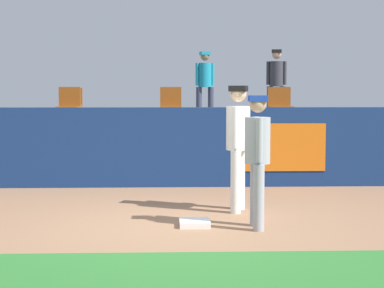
{
  "coord_description": "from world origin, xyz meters",
  "views": [
    {
      "loc": [
        -0.05,
        -8.1,
        1.74
      ],
      "look_at": [
        0.28,
        1.03,
        1.0
      ],
      "focal_mm": 58.86,
      "sensor_mm": 36.0,
      "label": 1
    }
  ],
  "objects_px": {
    "first_base": "(195,223)",
    "player_runner_visitor": "(257,152)",
    "seat_front_center": "(171,105)",
    "spectator_hooded": "(276,80)",
    "seat_back_left": "(72,103)",
    "seat_front_left": "(69,105)",
    "seat_front_right": "(280,105)",
    "spectator_capped": "(205,81)",
    "player_fielder_home": "(238,139)"
  },
  "relations": [
    {
      "from": "first_base",
      "to": "player_runner_visitor",
      "type": "bearing_deg",
      "value": -11.97
    },
    {
      "from": "seat_front_center",
      "to": "seat_front_left",
      "type": "height_order",
      "value": "same"
    },
    {
      "from": "player_runner_visitor",
      "to": "seat_back_left",
      "type": "distance_m",
      "value": 7.75
    },
    {
      "from": "player_fielder_home",
      "to": "spectator_capped",
      "type": "height_order",
      "value": "spectator_capped"
    },
    {
      "from": "spectator_hooded",
      "to": "spectator_capped",
      "type": "xyz_separation_m",
      "value": [
        -1.75,
        0.49,
        -0.01
      ]
    },
    {
      "from": "seat_back_left",
      "to": "spectator_capped",
      "type": "relative_size",
      "value": 0.48
    },
    {
      "from": "player_fielder_home",
      "to": "seat_back_left",
      "type": "distance_m",
      "value": 6.63
    },
    {
      "from": "first_base",
      "to": "player_runner_visitor",
      "type": "distance_m",
      "value": 1.25
    },
    {
      "from": "spectator_capped",
      "to": "seat_front_right",
      "type": "bearing_deg",
      "value": 102.77
    },
    {
      "from": "seat_front_right",
      "to": "spectator_capped",
      "type": "bearing_deg",
      "value": 114.9
    },
    {
      "from": "first_base",
      "to": "spectator_capped",
      "type": "xyz_separation_m",
      "value": [
        0.58,
        7.99,
        2.01
      ]
    },
    {
      "from": "player_fielder_home",
      "to": "seat_front_center",
      "type": "xyz_separation_m",
      "value": [
        -0.98,
        3.93,
        0.43
      ]
    },
    {
      "from": "seat_back_left",
      "to": "seat_front_right",
      "type": "height_order",
      "value": "same"
    },
    {
      "from": "first_base",
      "to": "seat_back_left",
      "type": "height_order",
      "value": "seat_back_left"
    },
    {
      "from": "seat_front_left",
      "to": "seat_front_center",
      "type": "bearing_deg",
      "value": 0.0
    },
    {
      "from": "seat_front_left",
      "to": "seat_front_right",
      "type": "bearing_deg",
      "value": 0.01
    },
    {
      "from": "first_base",
      "to": "player_fielder_home",
      "type": "height_order",
      "value": "player_fielder_home"
    },
    {
      "from": "spectator_hooded",
      "to": "seat_front_center",
      "type": "bearing_deg",
      "value": 55.06
    },
    {
      "from": "player_runner_visitor",
      "to": "seat_front_left",
      "type": "bearing_deg",
      "value": -147.58
    },
    {
      "from": "seat_front_center",
      "to": "spectator_capped",
      "type": "bearing_deg",
      "value": 73.75
    },
    {
      "from": "seat_front_center",
      "to": "spectator_hooded",
      "type": "relative_size",
      "value": 0.47
    },
    {
      "from": "seat_back_left",
      "to": "spectator_capped",
      "type": "distance_m",
      "value": 3.48
    },
    {
      "from": "player_runner_visitor",
      "to": "seat_front_center",
      "type": "bearing_deg",
      "value": -167.51
    },
    {
      "from": "player_runner_visitor",
      "to": "seat_front_center",
      "type": "relative_size",
      "value": 2.04
    },
    {
      "from": "player_runner_visitor",
      "to": "spectator_hooded",
      "type": "bearing_deg",
      "value": 169.07
    },
    {
      "from": "seat_front_center",
      "to": "seat_front_right",
      "type": "bearing_deg",
      "value": 0.01
    },
    {
      "from": "seat_back_left",
      "to": "player_runner_visitor",
      "type": "bearing_deg",
      "value": -63.73
    },
    {
      "from": "seat_front_center",
      "to": "seat_front_left",
      "type": "distance_m",
      "value": 2.11
    },
    {
      "from": "first_base",
      "to": "seat_front_left",
      "type": "height_order",
      "value": "seat_front_left"
    },
    {
      "from": "seat_back_left",
      "to": "seat_front_left",
      "type": "bearing_deg",
      "value": -83.1
    },
    {
      "from": "player_runner_visitor",
      "to": "seat_front_right",
      "type": "height_order",
      "value": "seat_front_right"
    },
    {
      "from": "first_base",
      "to": "player_fielder_home",
      "type": "bearing_deg",
      "value": 56.48
    },
    {
      "from": "seat_back_left",
      "to": "seat_front_center",
      "type": "bearing_deg",
      "value": -37.74
    },
    {
      "from": "player_fielder_home",
      "to": "player_runner_visitor",
      "type": "relative_size",
      "value": 1.08
    },
    {
      "from": "first_base",
      "to": "player_runner_visitor",
      "type": "relative_size",
      "value": 0.23
    },
    {
      "from": "seat_back_left",
      "to": "spectator_capped",
      "type": "bearing_deg",
      "value": 20.9
    },
    {
      "from": "player_runner_visitor",
      "to": "seat_front_left",
      "type": "distance_m",
      "value": 6.07
    },
    {
      "from": "spectator_capped",
      "to": "spectator_hooded",
      "type": "bearing_deg",
      "value": 152.15
    },
    {
      "from": "seat_front_center",
      "to": "player_runner_visitor",
      "type": "bearing_deg",
      "value": -77.95
    },
    {
      "from": "seat_back_left",
      "to": "seat_front_left",
      "type": "xyz_separation_m",
      "value": [
        0.22,
        -1.8,
        -0.0
      ]
    },
    {
      "from": "spectator_hooded",
      "to": "player_runner_visitor",
      "type": "bearing_deg",
      "value": 89.86
    },
    {
      "from": "seat_back_left",
      "to": "spectator_hooded",
      "type": "height_order",
      "value": "spectator_hooded"
    },
    {
      "from": "first_base",
      "to": "seat_front_left",
      "type": "distance_m",
      "value": 5.71
    },
    {
      "from": "first_base",
      "to": "seat_back_left",
      "type": "xyz_separation_m",
      "value": [
        -2.63,
        6.76,
        1.46
      ]
    },
    {
      "from": "spectator_hooded",
      "to": "first_base",
      "type": "bearing_deg",
      "value": 83.91
    },
    {
      "from": "player_fielder_home",
      "to": "spectator_hooded",
      "type": "relative_size",
      "value": 1.04
    },
    {
      "from": "player_runner_visitor",
      "to": "seat_front_center",
      "type": "height_order",
      "value": "seat_front_center"
    },
    {
      "from": "seat_front_right",
      "to": "first_base",
      "type": "bearing_deg",
      "value": -111.81
    },
    {
      "from": "player_runner_visitor",
      "to": "spectator_capped",
      "type": "relative_size",
      "value": 0.97
    },
    {
      "from": "seat_front_center",
      "to": "spectator_hooded",
      "type": "bearing_deg",
      "value": 43.83
    }
  ]
}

